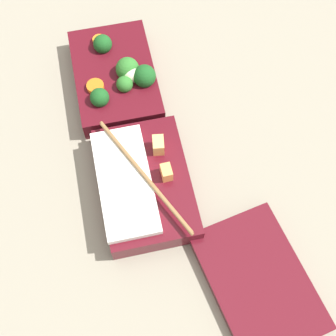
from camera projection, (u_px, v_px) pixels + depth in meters
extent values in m
plane|color=gray|center=(135.00, 138.00, 0.78)|extent=(3.00, 3.00, 0.00)
cube|color=#510F19|center=(115.00, 77.00, 0.81)|extent=(0.20, 0.14, 0.04)
sphere|color=#19511E|center=(100.00, 97.00, 0.76)|extent=(0.03, 0.03, 0.03)
sphere|color=#2D7028|center=(128.00, 69.00, 0.78)|extent=(0.04, 0.04, 0.04)
sphere|color=#19511E|center=(144.00, 76.00, 0.77)|extent=(0.04, 0.04, 0.04)
sphere|color=#2D7028|center=(127.00, 84.00, 0.77)|extent=(0.03, 0.03, 0.03)
sphere|color=#19511E|center=(103.00, 44.00, 0.81)|extent=(0.03, 0.03, 0.03)
cylinder|color=orange|center=(95.00, 86.00, 0.77)|extent=(0.04, 0.04, 0.01)
cylinder|color=orange|center=(99.00, 41.00, 0.82)|extent=(0.03, 0.03, 0.01)
sphere|color=beige|center=(131.00, 74.00, 0.78)|extent=(0.03, 0.03, 0.03)
cube|color=#510F19|center=(144.00, 185.00, 0.72)|extent=(0.20, 0.14, 0.04)
cube|color=white|center=(125.00, 182.00, 0.69)|extent=(0.18, 0.08, 0.01)
cube|color=#EAB266|center=(158.00, 145.00, 0.71)|extent=(0.03, 0.02, 0.02)
cube|color=#F4A356|center=(166.00, 172.00, 0.70)|extent=(0.02, 0.02, 0.02)
cylinder|color=olive|center=(141.00, 177.00, 0.69)|extent=(0.21, 0.10, 0.01)
cylinder|color=olive|center=(145.00, 174.00, 0.69)|extent=(0.21, 0.10, 0.01)
cube|color=#510F19|center=(258.00, 281.00, 0.67)|extent=(0.22, 0.17, 0.02)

